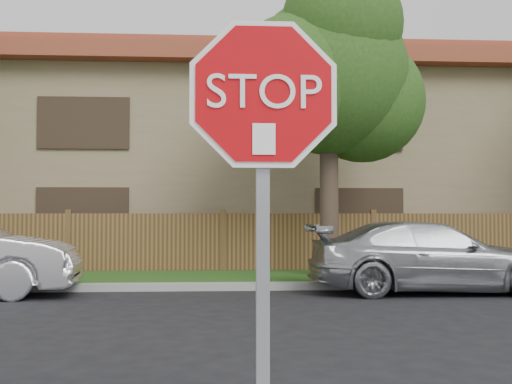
{
  "coord_description": "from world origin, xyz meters",
  "views": [
    {
      "loc": [
        -0.09,
        -4.36,
        1.57
      ],
      "look_at": [
        0.12,
        -0.9,
        1.7
      ],
      "focal_mm": 42.0,
      "sensor_mm": 36.0,
      "label": 1
    }
  ],
  "objects": [
    {
      "name": "fence",
      "position": [
        0.0,
        11.4,
        0.8
      ],
      "size": [
        70.0,
        0.12,
        1.6
      ],
      "primitive_type": "cube",
      "color": "#4C301B",
      "rests_on": "ground"
    },
    {
      "name": "stop_sign",
      "position": [
        0.12,
        -1.48,
        1.83
      ],
      "size": [
        1.01,
        0.13,
        2.55
      ],
      "color": "gray",
      "rests_on": "sidewalk_near"
    },
    {
      "name": "tree_mid",
      "position": [
        2.52,
        9.57,
        4.87
      ],
      "size": [
        4.8,
        3.9,
        7.35
      ],
      "color": "#382B21",
      "rests_on": "ground"
    },
    {
      "name": "grass_strip",
      "position": [
        0.0,
        9.8,
        0.06
      ],
      "size": [
        70.0,
        3.0,
        0.12
      ],
      "primitive_type": "cube",
      "color": "#1E4714",
      "rests_on": "ground"
    },
    {
      "name": "apartment_building",
      "position": [
        0.0,
        17.0,
        3.53
      ],
      "size": [
        35.2,
        9.2,
        7.2
      ],
      "color": "#867653",
      "rests_on": "ground"
    },
    {
      "name": "sedan_right",
      "position": [
        4.16,
        7.52,
        0.71
      ],
      "size": [
        4.94,
        2.05,
        1.43
      ],
      "primitive_type": "imported",
      "rotation": [
        0.0,
        0.0,
        1.56
      ],
      "color": "#A3A6AA",
      "rests_on": "ground"
    },
    {
      "name": "far_curb",
      "position": [
        0.0,
        8.15,
        0.07
      ],
      "size": [
        70.0,
        0.3,
        0.15
      ],
      "primitive_type": "cube",
      "color": "gray",
      "rests_on": "ground"
    }
  ]
}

